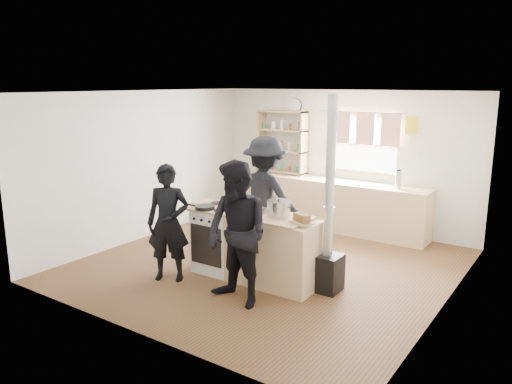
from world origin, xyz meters
TOP-DOWN VIEW (x-y plane):
  - ground at (0.00, 0.00)m, footprint 5.00×5.00m
  - back_counter at (0.00, 2.22)m, footprint 3.40×0.55m
  - shelving_unit at (-1.20, 2.34)m, footprint 1.00×0.28m
  - thermos at (1.14, 2.22)m, footprint 0.10×0.10m
  - cooking_island at (0.14, -0.55)m, footprint 1.97×0.64m
  - skillet_greens at (-0.54, -0.76)m, footprint 0.27×0.27m
  - roast_tray at (0.11, -0.54)m, footprint 0.38×0.36m
  - stockpot_stove at (-0.29, -0.41)m, footprint 0.24×0.24m
  - stockpot_counter at (0.49, -0.49)m, footprint 0.31×0.31m
  - bread_board at (0.90, -0.62)m, footprint 0.34×0.30m
  - flue_heater at (1.13, -0.34)m, footprint 0.35×0.35m
  - person_near_left at (-0.81, -1.20)m, footprint 0.69×0.61m
  - person_near_right at (0.41, -1.30)m, footprint 0.95×0.80m
  - person_far at (-0.28, 0.37)m, footprint 1.20×0.69m

SIDE VIEW (x-z plane):
  - ground at x=0.00m, z-range -0.01..0.00m
  - back_counter at x=0.00m, z-range 0.00..0.90m
  - cooking_island at x=0.14m, z-range 0.00..0.93m
  - flue_heater at x=1.13m, z-range -0.60..1.90m
  - person_near_left at x=-0.81m, z-range 0.00..1.58m
  - person_near_right at x=0.41m, z-range 0.00..1.75m
  - person_far at x=-0.28m, z-range 0.00..1.84m
  - skillet_greens at x=-0.54m, z-range 0.93..0.98m
  - roast_tray at x=0.11m, z-range 0.93..1.01m
  - bread_board at x=0.90m, z-range 0.92..1.04m
  - stockpot_stove at x=-0.29m, z-range 0.92..1.12m
  - stockpot_counter at x=0.49m, z-range 0.92..1.15m
  - thermos at x=1.14m, z-range 0.90..1.20m
  - shelving_unit at x=-1.20m, z-range 0.91..2.11m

